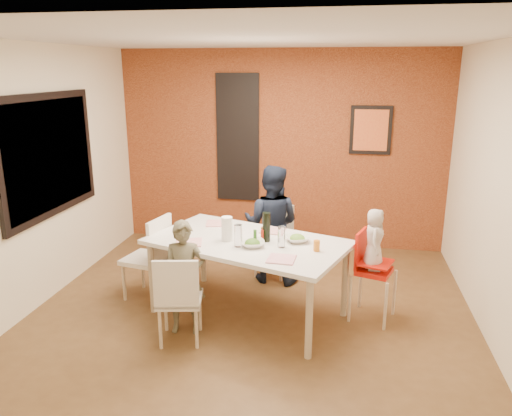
% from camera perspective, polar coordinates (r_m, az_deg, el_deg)
% --- Properties ---
extents(ground, '(4.50, 4.50, 0.00)m').
position_cam_1_polar(ground, '(5.26, -0.59, -11.97)').
color(ground, brown).
rests_on(ground, ground).
extents(ceiling, '(4.50, 4.50, 0.02)m').
position_cam_1_polar(ceiling, '(4.66, -0.69, 18.87)').
color(ceiling, silver).
rests_on(ceiling, wall_back).
extents(wall_back, '(4.50, 0.02, 2.70)m').
position_cam_1_polar(wall_back, '(6.96, 2.85, 6.68)').
color(wall_back, '#F3E9C9').
rests_on(wall_back, ground).
extents(wall_front, '(4.50, 0.02, 2.70)m').
position_cam_1_polar(wall_front, '(2.71, -9.64, -8.33)').
color(wall_front, '#F3E9C9').
rests_on(wall_front, ground).
extents(wall_left, '(0.02, 4.50, 2.70)m').
position_cam_1_polar(wall_left, '(5.64, -23.73, 3.21)').
color(wall_left, '#F3E9C9').
rests_on(wall_left, ground).
extents(wall_right, '(0.02, 4.50, 2.70)m').
position_cam_1_polar(wall_right, '(4.90, 26.19, 1.18)').
color(wall_right, '#F3E9C9').
rests_on(wall_right, ground).
extents(brick_accent_wall, '(4.50, 0.02, 2.70)m').
position_cam_1_polar(brick_accent_wall, '(6.95, 2.82, 6.65)').
color(brick_accent_wall, maroon).
rests_on(brick_accent_wall, ground).
extents(picture_window_frame, '(0.05, 1.70, 1.30)m').
position_cam_1_polar(picture_window_frame, '(5.76, -22.61, 5.59)').
color(picture_window_frame, black).
rests_on(picture_window_frame, wall_left).
extents(picture_window_pane, '(0.02, 1.55, 1.15)m').
position_cam_1_polar(picture_window_pane, '(5.75, -22.48, 5.59)').
color(picture_window_pane, black).
rests_on(picture_window_pane, wall_left).
extents(glassblock_strip, '(0.55, 0.03, 1.70)m').
position_cam_1_polar(glassblock_strip, '(7.01, -2.09, 7.98)').
color(glassblock_strip, silver).
rests_on(glassblock_strip, wall_back).
extents(glassblock_surround, '(0.60, 0.03, 1.76)m').
position_cam_1_polar(glassblock_surround, '(7.00, -2.10, 7.98)').
color(glassblock_surround, black).
rests_on(glassblock_surround, wall_back).
extents(art_print_frame, '(0.54, 0.03, 0.64)m').
position_cam_1_polar(art_print_frame, '(6.84, 12.98, 8.67)').
color(art_print_frame, black).
rests_on(art_print_frame, wall_back).
extents(art_print_canvas, '(0.44, 0.01, 0.54)m').
position_cam_1_polar(art_print_canvas, '(6.82, 12.98, 8.65)').
color(art_print_canvas, orange).
rests_on(art_print_canvas, wall_back).
extents(dining_table, '(2.16, 1.64, 0.80)m').
position_cam_1_polar(dining_table, '(4.97, -0.97, -4.49)').
color(dining_table, white).
rests_on(dining_table, ground).
extents(chair_near, '(0.47, 0.47, 0.85)m').
position_cam_1_polar(chair_near, '(4.58, -8.87, -9.88)').
color(chair_near, silver).
rests_on(chair_near, ground).
extents(chair_far, '(0.47, 0.47, 0.85)m').
position_cam_1_polar(chair_far, '(6.08, 2.22, -3.17)').
color(chair_far, beige).
rests_on(chair_far, ground).
extents(chair_left, '(0.51, 0.51, 0.93)m').
position_cam_1_polar(chair_left, '(5.51, -11.82, -5.09)').
color(chair_left, white).
rests_on(chair_left, ground).
extents(high_chair, '(0.48, 0.48, 0.91)m').
position_cam_1_polar(high_chair, '(5.09, 12.91, -6.59)').
color(high_chair, red).
rests_on(high_chair, ground).
extents(child_near, '(0.44, 0.33, 1.10)m').
position_cam_1_polar(child_near, '(4.76, -8.16, -7.89)').
color(child_near, brown).
rests_on(child_near, ground).
extents(child_far, '(0.74, 0.61, 1.39)m').
position_cam_1_polar(child_far, '(5.80, 1.76, -1.85)').
color(child_far, '#151D30').
rests_on(child_far, ground).
extents(toddler, '(0.21, 0.31, 0.61)m').
position_cam_1_polar(toddler, '(4.98, 13.35, -3.51)').
color(toddler, beige).
rests_on(toddler, high_chair).
extents(plate_near_left, '(0.30, 0.30, 0.01)m').
position_cam_1_polar(plate_near_left, '(4.91, -7.69, -3.93)').
color(plate_near_left, white).
rests_on(plate_near_left, dining_table).
extents(plate_far_mid, '(0.26, 0.26, 0.01)m').
position_cam_1_polar(plate_far_mid, '(5.22, 1.91, -2.60)').
color(plate_far_mid, white).
rests_on(plate_far_mid, dining_table).
extents(plate_near_right, '(0.25, 0.25, 0.01)m').
position_cam_1_polar(plate_near_right, '(4.47, 2.90, -5.84)').
color(plate_near_right, white).
rests_on(plate_near_right, dining_table).
extents(plate_far_left, '(0.29, 0.29, 0.01)m').
position_cam_1_polar(plate_far_left, '(5.47, -4.46, -1.75)').
color(plate_far_left, white).
rests_on(plate_far_left, dining_table).
extents(salad_bowl_a, '(0.29, 0.29, 0.06)m').
position_cam_1_polar(salad_bowl_a, '(4.77, -0.41, -4.09)').
color(salad_bowl_a, white).
rests_on(salad_bowl_a, dining_table).
extents(salad_bowl_b, '(0.31, 0.31, 0.06)m').
position_cam_1_polar(salad_bowl_b, '(4.92, 4.75, -3.54)').
color(salad_bowl_b, white).
rests_on(salad_bowl_b, dining_table).
extents(wine_bottle, '(0.08, 0.08, 0.29)m').
position_cam_1_polar(wine_bottle, '(4.88, 1.20, -2.19)').
color(wine_bottle, black).
rests_on(wine_bottle, dining_table).
extents(wine_glass_a, '(0.08, 0.08, 0.22)m').
position_cam_1_polar(wine_glass_a, '(4.75, -2.04, -3.18)').
color(wine_glass_a, white).
rests_on(wine_glass_a, dining_table).
extents(wine_glass_b, '(0.07, 0.07, 0.20)m').
position_cam_1_polar(wine_glass_b, '(4.74, 2.92, -3.32)').
color(wine_glass_b, white).
rests_on(wine_glass_b, dining_table).
extents(paper_towel_roll, '(0.11, 0.11, 0.24)m').
position_cam_1_polar(paper_towel_roll, '(4.91, -3.35, -2.39)').
color(paper_towel_roll, white).
rests_on(paper_towel_roll, dining_table).
extents(condiment_red, '(0.03, 0.03, 0.12)m').
position_cam_1_polar(condiment_red, '(4.89, 0.72, -3.19)').
color(condiment_red, red).
rests_on(condiment_red, dining_table).
extents(condiment_green, '(0.03, 0.03, 0.13)m').
position_cam_1_polar(condiment_green, '(4.86, -0.11, -3.25)').
color(condiment_green, '#2F6923').
rests_on(condiment_green, dining_table).
extents(condiment_brown, '(0.04, 0.04, 0.15)m').
position_cam_1_polar(condiment_brown, '(4.90, 0.78, -2.99)').
color(condiment_brown, brown).
rests_on(condiment_brown, dining_table).
extents(sippy_cup, '(0.06, 0.06, 0.10)m').
position_cam_1_polar(sippy_cup, '(4.68, 6.95, -4.30)').
color(sippy_cup, orange).
rests_on(sippy_cup, dining_table).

